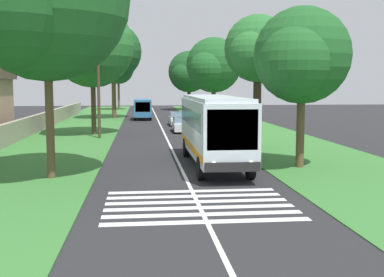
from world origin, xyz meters
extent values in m
plane|color=#262628|center=(0.00, 0.00, 0.00)|extent=(160.00, 160.00, 0.00)
cube|color=#387533|center=(15.00, 8.20, 0.02)|extent=(120.00, 8.00, 0.04)
cube|color=#387533|center=(15.00, -8.20, 0.02)|extent=(120.00, 8.00, 0.04)
cube|color=silver|center=(15.00, 0.00, 0.00)|extent=(110.00, 0.16, 0.01)
cube|color=silver|center=(3.28, -1.80, 2.10)|extent=(11.00, 2.50, 2.90)
cube|color=slate|center=(3.58, -1.80, 2.62)|extent=(9.68, 2.54, 0.85)
cube|color=slate|center=(-2.18, -1.80, 2.45)|extent=(0.08, 2.20, 1.74)
cube|color=orange|center=(3.28, -1.80, 1.10)|extent=(10.78, 2.53, 0.36)
cube|color=silver|center=(3.28, -1.80, 3.64)|extent=(10.56, 2.30, 0.18)
cube|color=black|center=(-2.30, -1.80, 0.87)|extent=(0.16, 2.40, 0.40)
sphere|color=#F2EDCC|center=(-2.24, -1.00, 1.00)|extent=(0.24, 0.24, 0.24)
sphere|color=#F2EDCC|center=(-2.24, -2.60, 1.00)|extent=(0.24, 0.24, 0.24)
cylinder|color=black|center=(-0.62, -0.65, 0.55)|extent=(1.10, 0.32, 1.10)
cylinder|color=black|center=(6.78, -0.65, 0.55)|extent=(1.10, 0.32, 1.10)
cylinder|color=black|center=(-0.62, -2.95, 0.55)|extent=(1.10, 0.32, 1.10)
cylinder|color=black|center=(6.78, -2.95, 0.55)|extent=(1.10, 0.32, 1.10)
cube|color=silver|center=(-7.41, 0.00, 0.00)|extent=(0.45, 6.80, 0.01)
cube|color=silver|center=(-6.51, 0.00, 0.00)|extent=(0.45, 6.80, 0.01)
cube|color=silver|center=(-5.61, 0.00, 0.00)|extent=(0.45, 6.80, 0.01)
cube|color=silver|center=(-4.71, 0.00, 0.00)|extent=(0.45, 6.80, 0.01)
cube|color=silver|center=(-3.81, 0.00, 0.00)|extent=(0.45, 6.80, 0.01)
cube|color=silver|center=(-2.91, 0.00, 0.00)|extent=(0.45, 6.80, 0.01)
cube|color=silver|center=(22.21, -1.74, 0.53)|extent=(4.30, 1.75, 0.70)
cube|color=slate|center=(22.11, -1.74, 1.15)|extent=(2.00, 1.61, 0.55)
cylinder|color=black|center=(20.86, -0.96, 0.32)|extent=(0.64, 0.22, 0.64)
cylinder|color=black|center=(23.56, -0.96, 0.32)|extent=(0.64, 0.22, 0.64)
cylinder|color=black|center=(20.86, -2.52, 0.32)|extent=(0.64, 0.22, 0.64)
cylinder|color=black|center=(23.56, -2.52, 0.32)|extent=(0.64, 0.22, 0.64)
cube|color=silver|center=(29.59, -1.87, 0.53)|extent=(4.30, 1.75, 0.70)
cube|color=slate|center=(29.49, -1.87, 1.15)|extent=(2.00, 1.61, 0.55)
cylinder|color=black|center=(28.24, -1.09, 0.32)|extent=(0.64, 0.22, 0.64)
cylinder|color=black|center=(30.94, -1.09, 0.32)|extent=(0.64, 0.22, 0.64)
cylinder|color=black|center=(28.24, -2.65, 0.32)|extent=(0.64, 0.22, 0.64)
cylinder|color=black|center=(30.94, -2.65, 0.32)|extent=(0.64, 0.22, 0.64)
cube|color=teal|center=(38.84, 1.85, 1.48)|extent=(6.00, 2.10, 2.10)
cube|color=slate|center=(39.04, 1.85, 1.86)|extent=(5.04, 2.13, 0.70)
cube|color=slate|center=(35.87, 1.85, 1.69)|extent=(0.06, 1.76, 1.18)
cylinder|color=black|center=(36.94, 2.80, 0.38)|extent=(0.76, 0.24, 0.76)
cylinder|color=black|center=(40.74, 2.80, 0.38)|extent=(0.76, 0.24, 0.76)
cylinder|color=black|center=(36.94, 0.90, 0.38)|extent=(0.76, 0.24, 0.76)
cylinder|color=black|center=(40.74, 0.90, 0.38)|extent=(0.76, 0.24, 0.76)
cylinder|color=#4C3826|center=(20.45, 6.15, 2.86)|extent=(0.42, 0.42, 5.64)
sphere|color=#286B2D|center=(20.45, 6.15, 7.63)|extent=(7.10, 7.10, 7.10)
sphere|color=#286B2D|center=(22.58, 6.15, 7.10)|extent=(4.44, 4.44, 4.44)
sphere|color=#286B2D|center=(18.68, 7.21, 7.10)|extent=(4.80, 4.80, 4.80)
cylinder|color=brown|center=(62.63, 5.86, 2.84)|extent=(0.36, 0.36, 5.60)
sphere|color=#1E5623|center=(62.63, 5.86, 7.10)|extent=(5.29, 5.29, 5.29)
sphere|color=#1E5623|center=(64.21, 5.86, 6.70)|extent=(3.61, 3.61, 3.61)
sphere|color=#1E5623|center=(61.30, 6.65, 6.70)|extent=(3.84, 3.84, 3.84)
cylinder|color=brown|center=(0.49, 6.23, 3.11)|extent=(0.38, 0.38, 6.13)
sphere|color=#1E5623|center=(2.75, 6.23, 7.68)|extent=(5.15, 5.15, 5.15)
sphere|color=#1E5623|center=(-1.39, 7.37, 7.68)|extent=(5.29, 5.29, 5.29)
cylinder|color=brown|center=(41.15, 5.52, 3.31)|extent=(0.55, 0.55, 6.55)
sphere|color=#19471E|center=(41.15, 5.52, 8.58)|extent=(7.24, 7.24, 7.24)
sphere|color=#19471E|center=(43.33, 5.52, 8.04)|extent=(5.13, 5.13, 5.13)
sphere|color=#19471E|center=(39.34, 6.60, 8.04)|extent=(5.31, 5.31, 5.31)
cylinder|color=#3D2D1E|center=(60.53, -6.13, 2.32)|extent=(0.59, 0.59, 4.56)
sphere|color=#19471E|center=(60.53, -6.13, 6.53)|extent=(7.02, 7.02, 7.02)
sphere|color=#19471E|center=(62.63, -6.13, 6.01)|extent=(4.94, 4.94, 4.94)
sphere|color=#19471E|center=(58.77, -5.07, 6.01)|extent=(4.14, 4.14, 4.14)
cylinder|color=brown|center=(2.17, -6.23, 2.26)|extent=(0.42, 0.42, 4.44)
sphere|color=#1E5623|center=(2.17, -6.23, 5.85)|extent=(4.99, 4.99, 4.99)
sphere|color=#1E5623|center=(3.67, -6.23, 5.48)|extent=(2.86, 2.86, 2.86)
sphere|color=#1E5623|center=(0.93, -5.48, 5.48)|extent=(3.53, 3.53, 3.53)
cylinder|color=#4C3826|center=(30.65, -5.91, 2.43)|extent=(0.48, 0.48, 4.78)
sphere|color=#1E5623|center=(30.65, -5.91, 6.48)|extent=(6.03, 6.03, 6.03)
sphere|color=#1E5623|center=(32.46, -5.91, 6.03)|extent=(4.28, 4.28, 4.28)
sphere|color=#1E5623|center=(29.14, -5.00, 6.03)|extent=(3.86, 3.86, 3.86)
cylinder|color=#3D2D1E|center=(10.43, -5.90, 2.79)|extent=(0.55, 0.55, 5.49)
sphere|color=#286B2D|center=(10.43, -5.90, 6.79)|extent=(4.59, 4.59, 4.59)
sphere|color=#286B2D|center=(11.80, -5.90, 6.45)|extent=(3.27, 3.27, 3.27)
sphere|color=#286B2D|center=(9.28, -5.21, 6.45)|extent=(2.98, 2.98, 2.98)
cylinder|color=#473828|center=(17.45, 5.43, 4.08)|extent=(0.24, 0.24, 8.08)
cube|color=#3D3326|center=(17.45, 5.43, 7.52)|extent=(0.12, 1.40, 0.12)
cube|color=#9E937F|center=(20.00, 11.60, 0.83)|extent=(70.00, 0.40, 1.58)
camera|label=1|loc=(-22.39, 2.04, 4.36)|focal=45.51mm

